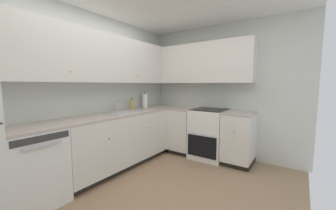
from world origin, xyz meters
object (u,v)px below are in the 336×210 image
(paper_towel_roll, at_px, (145,101))
(soap_bottle, at_px, (132,104))
(oven_range, at_px, (209,133))
(dishwasher, at_px, (32,168))

(paper_towel_roll, bearing_deg, soap_bottle, 176.74)
(oven_range, distance_m, soap_bottle, 1.57)
(dishwasher, distance_m, paper_towel_roll, 2.22)
(dishwasher, bearing_deg, paper_towel_roll, 4.31)
(soap_bottle, xyz_separation_m, paper_towel_roll, (0.35, -0.02, 0.04))
(oven_range, height_order, paper_towel_roll, paper_towel_roll)
(soap_bottle, distance_m, paper_towel_roll, 0.35)
(dishwasher, distance_m, oven_range, 2.77)
(soap_bottle, relative_size, paper_towel_roll, 0.65)
(dishwasher, xyz_separation_m, soap_bottle, (1.78, 0.18, 0.57))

